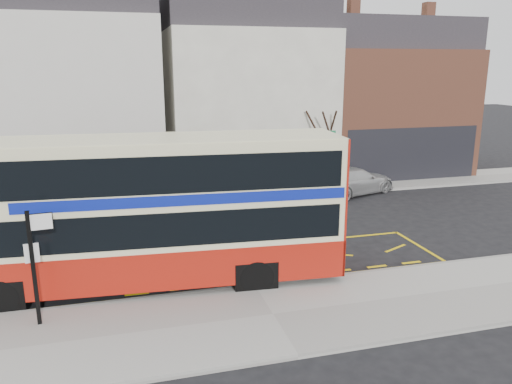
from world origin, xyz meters
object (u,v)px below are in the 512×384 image
object	(u,v)px
double_decker_bus	(151,210)
car_grey	(131,197)
street_tree_right	(320,120)
car_white	(353,181)
bus_stop_post	(35,257)

from	to	relation	value
double_decker_bus	car_grey	xyz separation A→B (m)	(-0.47, 8.49, -1.74)
car_grey	street_tree_right	world-z (taller)	street_tree_right
double_decker_bus	street_tree_right	world-z (taller)	street_tree_right
car_grey	car_white	bearing A→B (deg)	-69.33
double_decker_bus	car_grey	size ratio (longest dim) A/B	2.84
double_decker_bus	car_white	xyz separation A→B (m)	(10.97, 8.71, -1.70)
double_decker_bus	street_tree_right	xyz separation A→B (m)	(9.63, 10.30, 1.34)
bus_stop_post	street_tree_right	xyz separation A→B (m)	(12.65, 12.25, 1.79)
double_decker_bus	car_white	distance (m)	14.11
double_decker_bus	bus_stop_post	world-z (taller)	double_decker_bus
car_white	street_tree_right	bearing A→B (deg)	20.27
double_decker_bus	bus_stop_post	xyz separation A→B (m)	(-3.02, -1.95, -0.45)
street_tree_right	bus_stop_post	bearing A→B (deg)	-135.91
double_decker_bus	car_grey	distance (m)	8.68
car_white	street_tree_right	size ratio (longest dim) A/B	0.90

